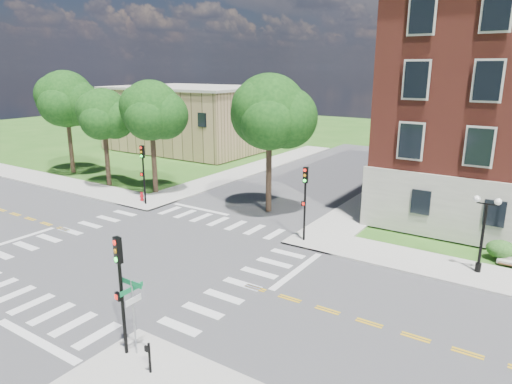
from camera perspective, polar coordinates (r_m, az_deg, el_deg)
The scene contains 19 objects.
ground at distance 28.50m, azimuth -13.77°, elevation -7.56°, with size 160.00×160.00×0.00m, color #2A5A19.
road_ew at distance 28.50m, azimuth -13.77°, elevation -7.55°, with size 90.00×12.00×0.01m, color #3D3D3F.
road_ns at distance 28.50m, azimuth -13.77°, elevation -7.55°, with size 12.00×90.00×0.01m, color #3D3D3F.
sidewalk_ne at distance 34.97m, azimuth 24.69°, elevation -4.14°, with size 34.00×34.00×0.12m.
sidewalk_nw at distance 49.27m, azimuth -13.08°, elevation 2.25°, with size 34.00×34.00×0.12m.
crosswalk_east at distance 24.12m, azimuth -1.71°, elevation -11.46°, with size 2.20×10.20×0.02m, color silver, non-canonical shape.
stop_bar_east at distance 25.68m, azimuth 5.17°, elevation -9.78°, with size 0.40×5.50×0.00m, color silver.
secondary_building at distance 63.56m, azimuth -7.94°, elevation 9.22°, with size 20.40×15.40×8.30m.
tree_a at distance 51.12m, azimuth -22.70°, elevation 10.65°, with size 5.71×5.71×10.50m.
tree_b at distance 44.23m, azimuth -18.56°, elevation 9.20°, with size 4.60×4.60×8.97m.
tree_c at distance 40.46m, azimuth -12.99°, elevation 9.88°, with size 5.12×5.12×9.77m.
tree_d at distance 33.90m, azimuth 1.67°, elevation 9.92°, with size 5.60×5.60×10.39m.
traffic_signal_se at distance 18.01m, azimuth -16.61°, elevation -10.62°, with size 0.37×0.43×4.80m.
traffic_signal_ne at distance 28.73m, azimuth 6.14°, elevation -0.28°, with size 0.38×0.45×4.80m.
traffic_signal_nw at distance 37.53m, azimuth -13.93°, elevation 3.05°, with size 0.36×0.42×4.80m.
twin_lamp_west at distance 27.13m, azimuth 26.53°, elevation -4.27°, with size 1.36×0.36×4.23m.
street_sign_pole at distance 18.26m, azimuth -15.13°, elevation -13.21°, with size 1.10×1.10×3.10m.
push_button_post at distance 17.90m, azimuth -13.22°, elevation -19.37°, with size 0.14×0.21×1.20m.
fire_hydrant at distance 39.17m, azimuth -14.09°, elevation -0.56°, with size 0.35×0.35×0.75m.
Camera 1 is at (19.60, -17.61, 10.87)m, focal length 32.00 mm.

